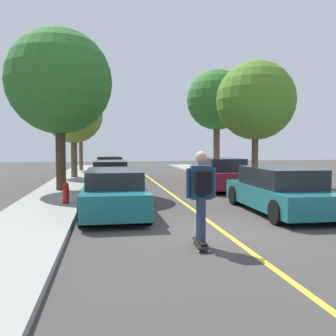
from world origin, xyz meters
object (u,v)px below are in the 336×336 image
parked_car_right_nearest (280,191)px  street_tree_left_nearest (59,82)px  parked_car_left_nearest (114,192)px  parked_car_right_near (220,174)px  street_tree_left_far (81,120)px  skateboarder (201,191)px  parked_car_left_far (109,166)px  fire_hydrant (66,193)px  street_tree_right_near (217,100)px  street_tree_right_nearest (256,101)px  skateboard (201,243)px  parked_car_left_near (111,174)px  street_tree_left_near (73,114)px

parked_car_right_nearest → street_tree_left_nearest: (-7.00, 5.73, 4.00)m
parked_car_left_nearest → parked_car_right_near: size_ratio=1.04×
parked_car_right_nearest → street_tree_left_far: size_ratio=0.89×
parked_car_right_nearest → skateboarder: (-3.31, -3.36, 0.46)m
parked_car_left_far → fire_hydrant: (-1.50, -12.94, -0.15)m
street_tree_right_near → street_tree_right_nearest: bearing=-90.0°
skateboarder → parked_car_left_far: bearing=95.0°
street_tree_left_far → skateboarder: bearing=-80.4°
parked_car_left_far → parked_car_right_near: (4.91, -9.04, 0.07)m
parked_car_right_nearest → skateboarder: bearing=-134.6°
fire_hydrant → skateboarder: (3.10, -5.24, 0.63)m
parked_car_right_nearest → skateboard: bearing=-134.9°
street_tree_right_nearest → skateboard: bearing=-118.1°
parked_car_left_near → parked_car_right_near: bearing=-21.6°
parked_car_left_nearest → street_tree_left_far: (-2.09, 17.97, 3.32)m
street_tree_left_far → parked_car_left_nearest: bearing=-83.4°
parked_car_right_near → street_tree_right_nearest: 4.20m
parked_car_left_nearest → parked_car_right_nearest: (4.91, -0.57, 0.00)m
parked_car_left_far → street_tree_left_far: (-2.09, 3.72, 3.34)m
parked_car_left_far → street_tree_left_nearest: 10.16m
fire_hydrant → parked_car_right_near: bearing=31.3°
parked_car_left_near → street_tree_right_nearest: bearing=-7.4°
parked_car_left_far → skateboard: 18.22m
street_tree_left_near → skateboard: 16.51m
street_tree_left_nearest → skateboarder: size_ratio=3.75×
street_tree_left_far → skateboard: size_ratio=6.15×
parked_car_left_far → fire_hydrant: size_ratio=6.21×
parked_car_left_far → street_tree_right_near: bearing=-13.5°
skateboard → skateboarder: 1.03m
street_tree_right_near → skateboarder: street_tree_right_near is taller
street_tree_left_far → street_tree_left_near: bearing=-90.0°
fire_hydrant → parked_car_left_near: bearing=75.6°
street_tree_left_nearest → fire_hydrant: street_tree_left_nearest is taller
parked_car_right_nearest → skateboard: size_ratio=5.46×
parked_car_right_nearest → skateboarder: size_ratio=2.62×
parked_car_right_near → street_tree_right_nearest: street_tree_right_nearest is taller
parked_car_left_far → skateboard: (1.60, -18.14, -0.55)m
parked_car_left_nearest → skateboard: bearing=-67.7°
street_tree_left_nearest → street_tree_left_far: street_tree_left_nearest is taller
parked_car_left_nearest → parked_car_right_near: bearing=46.8°
street_tree_right_near → fire_hydrant: (-8.50, -11.26, -4.51)m
parked_car_left_near → parked_car_left_far: size_ratio=1.03×
parked_car_left_nearest → street_tree_right_near: street_tree_right_near is taller
parked_car_right_near → street_tree_right_nearest: (2.09, 1.03, 3.49)m
street_tree_right_nearest → street_tree_right_near: size_ratio=0.87×
parked_car_left_far → street_tree_right_nearest: bearing=-48.9°
street_tree_right_nearest → skateboard: street_tree_right_nearest is taller
skateboard → parked_car_right_nearest: bearing=45.1°
street_tree_left_far → skateboarder: size_ratio=2.95×
skateboarder → parked_car_right_near: bearing=70.1°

